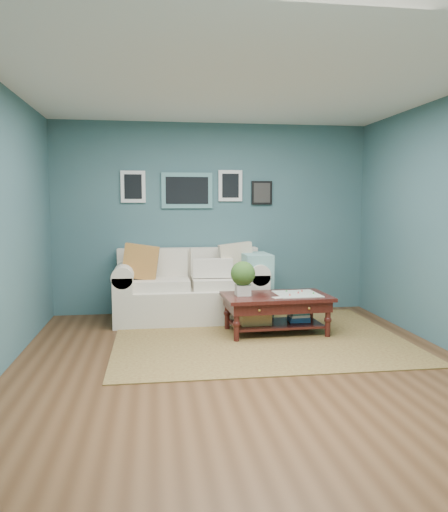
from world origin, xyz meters
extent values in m
plane|color=brown|center=(0.00, 0.00, 0.00)|extent=(5.00, 5.00, 0.00)
plane|color=white|center=(0.00, 0.00, 2.70)|extent=(5.00, 5.00, 0.00)
cube|color=#395C64|center=(0.00, 2.50, 1.35)|extent=(4.50, 0.02, 2.70)
cube|color=#395C64|center=(0.00, -2.50, 1.35)|extent=(4.50, 0.02, 2.70)
cube|color=#579193|center=(-0.37, 2.48, 1.75)|extent=(0.72, 0.03, 0.50)
cube|color=black|center=(-0.37, 2.46, 1.75)|extent=(0.60, 0.01, 0.38)
cube|color=white|center=(-1.12, 2.48, 1.80)|extent=(0.34, 0.03, 0.44)
cube|color=white|center=(0.25, 2.48, 1.82)|extent=(0.34, 0.03, 0.44)
cube|color=black|center=(0.71, 2.48, 1.72)|extent=(0.30, 0.03, 0.34)
cube|color=brown|center=(0.35, 0.94, 0.01)|extent=(3.30, 2.64, 0.01)
cube|color=white|center=(-0.37, 1.99, 0.22)|extent=(1.49, 0.92, 0.44)
cube|color=white|center=(-0.37, 2.35, 0.69)|extent=(1.95, 0.23, 0.50)
cube|color=white|center=(-1.24, 1.99, 0.33)|extent=(0.25, 0.92, 0.65)
cube|color=white|center=(0.50, 1.99, 0.33)|extent=(0.25, 0.92, 0.65)
cylinder|color=white|center=(-1.24, 1.99, 0.65)|extent=(0.27, 0.92, 0.27)
cylinder|color=white|center=(0.50, 1.99, 0.65)|extent=(0.27, 0.92, 0.27)
cube|color=white|center=(-0.77, 1.93, 0.51)|extent=(0.76, 0.59, 0.14)
cube|color=white|center=(0.03, 1.93, 0.51)|extent=(0.76, 0.59, 0.14)
cube|color=white|center=(-0.77, 2.22, 0.77)|extent=(0.76, 0.13, 0.38)
cube|color=white|center=(0.03, 2.22, 0.77)|extent=(0.76, 0.13, 0.38)
cube|color=#B15D24|center=(-1.02, 1.94, 0.81)|extent=(0.51, 0.18, 0.50)
cube|color=beige|center=(0.26, 2.01, 0.81)|extent=(0.50, 0.19, 0.48)
cube|color=beige|center=(-0.07, 1.89, 0.71)|extent=(0.52, 0.13, 0.25)
cube|color=#79B1AD|center=(0.50, 1.86, 0.48)|extent=(0.36, 0.58, 0.84)
cube|color=black|center=(0.60, 1.13, 0.45)|extent=(1.29, 0.79, 0.04)
cube|color=black|center=(0.60, 1.13, 0.37)|extent=(1.20, 0.70, 0.13)
cube|color=black|center=(0.60, 1.13, 0.12)|extent=(1.09, 0.59, 0.03)
sphere|color=gold|center=(0.32, 0.78, 0.37)|extent=(0.03, 0.03, 0.03)
sphere|color=gold|center=(0.91, 0.80, 0.37)|extent=(0.03, 0.03, 0.03)
cylinder|color=black|center=(0.07, 0.82, 0.22)|extent=(0.06, 0.06, 0.43)
cylinder|color=black|center=(1.16, 0.86, 0.22)|extent=(0.06, 0.06, 0.43)
cylinder|color=black|center=(0.05, 1.39, 0.22)|extent=(0.06, 0.06, 0.43)
cylinder|color=black|center=(1.14, 1.43, 0.22)|extent=(0.06, 0.06, 0.43)
cube|color=beige|center=(0.20, 1.16, 0.54)|extent=(0.17, 0.17, 0.13)
sphere|color=#2D531F|center=(0.20, 1.16, 0.74)|extent=(0.29, 0.29, 0.29)
cube|color=white|center=(0.87, 1.14, 0.48)|extent=(0.52, 0.52, 0.01)
cube|color=tan|center=(0.34, 1.12, 0.24)|extent=(0.37, 0.27, 0.21)
cube|color=#275999|center=(0.90, 1.16, 0.19)|extent=(0.26, 0.20, 0.12)
camera|label=1|loc=(-0.85, -4.63, 1.56)|focal=35.00mm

